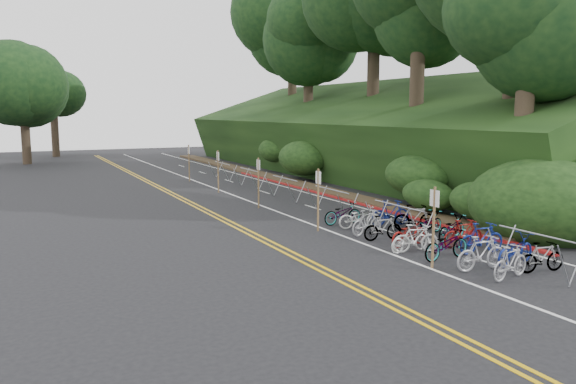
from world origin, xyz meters
name	(u,v)px	position (x,y,z in m)	size (l,w,h in m)	color
ground	(379,262)	(0.00, 0.00, 0.00)	(120.00, 120.00, 0.00)	black
road_markings	(267,211)	(0.63, 10.10, 0.00)	(7.47, 80.00, 0.01)	gold
red_curb	(337,197)	(5.70, 12.00, 0.05)	(0.25, 28.00, 0.10)	maroon
embankment	(373,142)	(12.96, 19.04, 2.57)	(14.30, 48.14, 9.11)	black
tree_cluster	(314,20)	(9.76, 22.04, 11.24)	(32.23, 53.86, 17.98)	#2D2319
bike_rack_front	(534,246)	(3.15, -3.18, 0.90)	(1.19, 2.61, 1.27)	gray
bike_racks_rest	(285,184)	(3.00, 13.00, 0.85)	(1.14, 23.00, 1.17)	gray
signpost_near	(434,222)	(1.09, -1.24, 1.43)	(0.08, 0.40, 2.50)	brown
signposts_rest	(236,173)	(0.60, 14.00, 1.43)	(0.08, 18.40, 2.50)	brown
bike_front	(409,239)	(1.74, 0.68, 0.42)	(1.62, 0.56, 0.85)	beige
bike_valet	(428,231)	(2.98, 1.19, 0.49)	(3.39, 10.63, 1.09)	#9E9EA3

